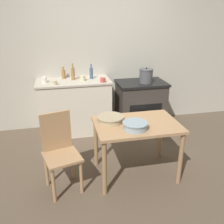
{
  "coord_description": "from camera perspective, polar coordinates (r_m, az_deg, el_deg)",
  "views": [
    {
      "loc": [
        -0.76,
        -2.91,
        2.03
      ],
      "look_at": [
        0.0,
        0.52,
        0.62
      ],
      "focal_mm": 40.0,
      "sensor_mm": 36.0,
      "label": 1
    }
  ],
  "objects": [
    {
      "name": "cup_center_right",
      "position": [
        4.15,
        -2.12,
        7.32
      ],
      "size": [
        0.09,
        0.09,
        0.08
      ],
      "primitive_type": "cylinder",
      "color": "#B74C42",
      "rests_on": "counter_cabinet"
    },
    {
      "name": "wall_back",
      "position": [
        4.62,
        -2.92,
        12.5
      ],
      "size": [
        8.0,
        0.07,
        2.55
      ],
      "color": "#B2AD9E",
      "rests_on": "ground_plane"
    },
    {
      "name": "cup_mid_right",
      "position": [
        4.26,
        -15.23,
        7.09
      ],
      "size": [
        0.09,
        0.09,
        0.09
      ],
      "primitive_type": "cylinder",
      "color": "silver",
      "rests_on": "counter_cabinet"
    },
    {
      "name": "bottle_left",
      "position": [
        4.46,
        -11.03,
        8.53
      ],
      "size": [
        0.07,
        0.07,
        0.21
      ],
      "color": "olive",
      "rests_on": "counter_cabinet"
    },
    {
      "name": "stock_pot",
      "position": [
        4.48,
        7.78,
        8.2
      ],
      "size": [
        0.24,
        0.24,
        0.27
      ],
      "color": "#4C4C51",
      "rests_on": "stove"
    },
    {
      "name": "chair",
      "position": [
        3.05,
        -11.82,
        -8.52
      ],
      "size": [
        0.49,
        0.49,
        0.95
      ],
      "rotation": [
        0.0,
        0.0,
        0.26
      ],
      "color": "#A87F56",
      "rests_on": "ground_plane"
    },
    {
      "name": "counter_cabinet",
      "position": [
        4.45,
        -8.48,
        1.24
      ],
      "size": [
        1.25,
        0.62,
        0.95
      ],
      "color": "beige",
      "rests_on": "ground_plane"
    },
    {
      "name": "mixing_bowl_small",
      "position": [
        3.13,
        -0.36,
        -1.54
      ],
      "size": [
        0.34,
        0.34,
        0.07
      ],
      "color": "tan",
      "rests_on": "work_table"
    },
    {
      "name": "bottle_far_left",
      "position": [
        4.34,
        -8.93,
        8.68
      ],
      "size": [
        0.06,
        0.06,
        0.28
      ],
      "color": "olive",
      "rests_on": "counter_cabinet"
    },
    {
      "name": "cup_center",
      "position": [
        4.27,
        -6.73,
        7.68
      ],
      "size": [
        0.09,
        0.09,
        0.09
      ],
      "primitive_type": "cylinder",
      "color": "beige",
      "rests_on": "counter_cabinet"
    },
    {
      "name": "flour_sack",
      "position": [
        4.31,
        7.85,
        -3.26
      ],
      "size": [
        0.25,
        0.17,
        0.42
      ],
      "primitive_type": "cube",
      "color": "beige",
      "rests_on": "ground_plane"
    },
    {
      "name": "ground_plane",
      "position": [
        3.63,
        1.8,
        -12.09
      ],
      "size": [
        14.0,
        14.0,
        0.0
      ],
      "primitive_type": "plane",
      "color": "brown"
    },
    {
      "name": "stove",
      "position": [
        4.69,
        6.49,
        1.83
      ],
      "size": [
        0.87,
        0.64,
        0.86
      ],
      "color": "#38332D",
      "rests_on": "ground_plane"
    },
    {
      "name": "mixing_bowl_large",
      "position": [
        2.95,
        5.32,
        -3.05
      ],
      "size": [
        0.3,
        0.3,
        0.09
      ],
      "color": "#93A8B2",
      "rests_on": "work_table"
    },
    {
      "name": "work_table",
      "position": [
        3.17,
        5.61,
        -4.36
      ],
      "size": [
        1.05,
        0.73,
        0.74
      ],
      "color": "#A87F56",
      "rests_on": "ground_plane"
    },
    {
      "name": "cup_center_left",
      "position": [
        4.09,
        -13.05,
        6.57
      ],
      "size": [
        0.08,
        0.08,
        0.08
      ],
      "primitive_type": "cylinder",
      "color": "beige",
      "rests_on": "counter_cabinet"
    },
    {
      "name": "bottle_mid_left",
      "position": [
        4.38,
        -4.76,
        8.86
      ],
      "size": [
        0.06,
        0.06,
        0.26
      ],
      "color": "#3D5675",
      "rests_on": "counter_cabinet"
    }
  ]
}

